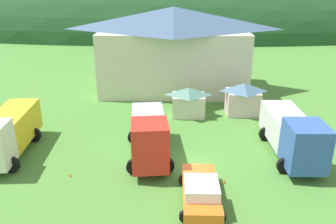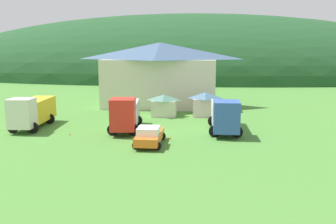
{
  "view_description": "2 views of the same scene",
  "coord_description": "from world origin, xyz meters",
  "px_view_note": "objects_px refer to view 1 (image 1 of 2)",
  "views": [
    {
      "loc": [
        -1.08,
        -20.2,
        11.81
      ],
      "look_at": [
        -1.48,
        3.0,
        2.67
      ],
      "focal_mm": 36.55,
      "sensor_mm": 36.0,
      "label": 1
    },
    {
      "loc": [
        5.0,
        -34.25,
        8.31
      ],
      "look_at": [
        1.54,
        1.19,
        1.94
      ],
      "focal_mm": 38.69,
      "sensor_mm": 36.0,
      "label": 2
    }
  ],
  "objects_px": {
    "box_truck_blue": "(292,134)",
    "service_pickup_orange": "(201,191)",
    "play_shed_pink": "(243,98)",
    "heavy_rig_striped": "(7,132)",
    "depot_building": "(173,48)",
    "crane_truck_red": "(149,135)",
    "traffic_cone_near_pickup": "(224,183)",
    "play_shed_cream": "(188,101)",
    "traffic_cone_mid_row": "(70,176)"
  },
  "relations": [
    {
      "from": "box_truck_blue",
      "to": "traffic_cone_mid_row",
      "type": "relative_size",
      "value": 16.6
    },
    {
      "from": "crane_truck_red",
      "to": "play_shed_pink",
      "type": "bearing_deg",
      "value": 130.96
    },
    {
      "from": "heavy_rig_striped",
      "to": "box_truck_blue",
      "type": "distance_m",
      "value": 19.85
    },
    {
      "from": "play_shed_cream",
      "to": "crane_truck_red",
      "type": "height_order",
      "value": "crane_truck_red"
    },
    {
      "from": "play_shed_cream",
      "to": "box_truck_blue",
      "type": "distance_m",
      "value": 10.31
    },
    {
      "from": "heavy_rig_striped",
      "to": "traffic_cone_mid_row",
      "type": "relative_size",
      "value": 15.7
    },
    {
      "from": "box_truck_blue",
      "to": "service_pickup_orange",
      "type": "height_order",
      "value": "box_truck_blue"
    },
    {
      "from": "box_truck_blue",
      "to": "traffic_cone_mid_row",
      "type": "distance_m",
      "value": 15.2
    },
    {
      "from": "play_shed_cream",
      "to": "service_pickup_orange",
      "type": "distance_m",
      "value": 13.25
    },
    {
      "from": "crane_truck_red",
      "to": "service_pickup_orange",
      "type": "distance_m",
      "value": 6.15
    },
    {
      "from": "play_shed_pink",
      "to": "box_truck_blue",
      "type": "relative_size",
      "value": 0.4
    },
    {
      "from": "heavy_rig_striped",
      "to": "traffic_cone_near_pickup",
      "type": "xyz_separation_m",
      "value": [
        14.78,
        -3.38,
        -1.79
      ]
    },
    {
      "from": "play_shed_pink",
      "to": "heavy_rig_striped",
      "type": "height_order",
      "value": "heavy_rig_striped"
    },
    {
      "from": "depot_building",
      "to": "service_pickup_orange",
      "type": "height_order",
      "value": "depot_building"
    },
    {
      "from": "heavy_rig_striped",
      "to": "traffic_cone_mid_row",
      "type": "bearing_deg",
      "value": 57.73
    },
    {
      "from": "depot_building",
      "to": "crane_truck_red",
      "type": "relative_size",
      "value": 2.22
    },
    {
      "from": "traffic_cone_near_pickup",
      "to": "service_pickup_orange",
      "type": "bearing_deg",
      "value": -128.07
    },
    {
      "from": "crane_truck_red",
      "to": "traffic_cone_mid_row",
      "type": "height_order",
      "value": "crane_truck_red"
    },
    {
      "from": "crane_truck_red",
      "to": "traffic_cone_near_pickup",
      "type": "xyz_separation_m",
      "value": [
        4.83,
        -3.08,
        -1.81
      ]
    },
    {
      "from": "play_shed_pink",
      "to": "heavy_rig_striped",
      "type": "relative_size",
      "value": 0.42
    },
    {
      "from": "crane_truck_red",
      "to": "box_truck_blue",
      "type": "xyz_separation_m",
      "value": [
        9.91,
        0.41,
        -0.03
      ]
    },
    {
      "from": "heavy_rig_striped",
      "to": "crane_truck_red",
      "type": "xyz_separation_m",
      "value": [
        9.94,
        -0.3,
        0.01
      ]
    },
    {
      "from": "traffic_cone_near_pickup",
      "to": "crane_truck_red",
      "type": "bearing_deg",
      "value": 147.47
    },
    {
      "from": "heavy_rig_striped",
      "to": "crane_truck_red",
      "type": "distance_m",
      "value": 9.95
    },
    {
      "from": "play_shed_cream",
      "to": "traffic_cone_mid_row",
      "type": "bearing_deg",
      "value": -126.89
    },
    {
      "from": "depot_building",
      "to": "crane_truck_red",
      "type": "height_order",
      "value": "depot_building"
    },
    {
      "from": "crane_truck_red",
      "to": "traffic_cone_mid_row",
      "type": "relative_size",
      "value": 15.57
    },
    {
      "from": "crane_truck_red",
      "to": "traffic_cone_mid_row",
      "type": "xyz_separation_m",
      "value": [
        -4.91,
        -2.49,
        -1.81
      ]
    },
    {
      "from": "play_shed_pink",
      "to": "box_truck_blue",
      "type": "height_order",
      "value": "box_truck_blue"
    },
    {
      "from": "box_truck_blue",
      "to": "traffic_cone_near_pickup",
      "type": "relative_size",
      "value": 16.71
    },
    {
      "from": "crane_truck_red",
      "to": "service_pickup_orange",
      "type": "bearing_deg",
      "value": 25.9
    },
    {
      "from": "play_shed_pink",
      "to": "crane_truck_red",
      "type": "bearing_deg",
      "value": -133.04
    },
    {
      "from": "heavy_rig_striped",
      "to": "traffic_cone_near_pickup",
      "type": "bearing_deg",
      "value": 73.76
    },
    {
      "from": "depot_building",
      "to": "play_shed_cream",
      "type": "relative_size",
      "value": 5.33
    },
    {
      "from": "heavy_rig_striped",
      "to": "box_truck_blue",
      "type": "bearing_deg",
      "value": 86.97
    },
    {
      "from": "play_shed_pink",
      "to": "crane_truck_red",
      "type": "xyz_separation_m",
      "value": [
        -8.04,
        -8.61,
        0.28
      ]
    },
    {
      "from": "play_shed_pink",
      "to": "service_pickup_orange",
      "type": "height_order",
      "value": "play_shed_pink"
    },
    {
      "from": "depot_building",
      "to": "play_shed_pink",
      "type": "bearing_deg",
      "value": -49.54
    },
    {
      "from": "play_shed_cream",
      "to": "box_truck_blue",
      "type": "bearing_deg",
      "value": -48.06
    },
    {
      "from": "crane_truck_red",
      "to": "traffic_cone_near_pickup",
      "type": "height_order",
      "value": "crane_truck_red"
    },
    {
      "from": "depot_building",
      "to": "service_pickup_orange",
      "type": "xyz_separation_m",
      "value": [
        1.59,
        -21.3,
        -3.81
      ]
    },
    {
      "from": "box_truck_blue",
      "to": "traffic_cone_mid_row",
      "type": "xyz_separation_m",
      "value": [
        -14.82,
        -2.9,
        -1.78
      ]
    },
    {
      "from": "depot_building",
      "to": "service_pickup_orange",
      "type": "bearing_deg",
      "value": -85.73
    },
    {
      "from": "play_shed_pink",
      "to": "play_shed_cream",
      "type": "bearing_deg",
      "value": -173.94
    },
    {
      "from": "play_shed_cream",
      "to": "traffic_cone_mid_row",
      "type": "xyz_separation_m",
      "value": [
        -7.93,
        -10.56,
        -1.38
      ]
    },
    {
      "from": "play_shed_pink",
      "to": "traffic_cone_near_pickup",
      "type": "height_order",
      "value": "play_shed_pink"
    },
    {
      "from": "heavy_rig_striped",
      "to": "box_truck_blue",
      "type": "relative_size",
      "value": 0.95
    },
    {
      "from": "heavy_rig_striped",
      "to": "traffic_cone_near_pickup",
      "type": "relative_size",
      "value": 15.8
    },
    {
      "from": "play_shed_pink",
      "to": "traffic_cone_mid_row",
      "type": "height_order",
      "value": "play_shed_pink"
    },
    {
      "from": "play_shed_cream",
      "to": "depot_building",
      "type": "bearing_deg",
      "value": 99.87
    }
  ]
}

